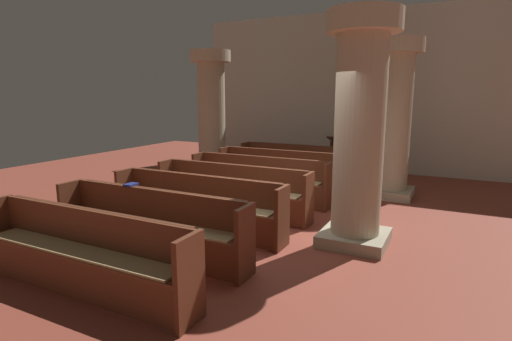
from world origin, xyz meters
name	(u,v)px	position (x,y,z in m)	size (l,w,h in m)	color
ground_plane	(277,231)	(0.00, 0.00, 0.00)	(19.20, 19.20, 0.00)	brown
back_wall	(364,92)	(0.00, 6.08, 2.25)	(10.00, 0.16, 4.50)	beige
pew_row_0	(297,162)	(-1.12, 3.81, 0.49)	(3.04, 0.47, 0.92)	brown
pew_row_1	(280,169)	(-1.12, 2.70, 0.49)	(3.04, 0.46, 0.92)	brown
pew_row_2	(259,178)	(-1.12, 1.59, 0.49)	(3.04, 0.47, 0.92)	brown
pew_row_3	(232,189)	(-1.12, 0.48, 0.49)	(3.04, 0.46, 0.92)	brown
pew_row_4	(197,203)	(-1.12, -0.63, 0.49)	(3.04, 0.46, 0.92)	brown
pew_row_5	(149,222)	(-1.12, -1.74, 0.49)	(3.04, 0.47, 0.92)	brown
pew_row_6	(81,250)	(-1.12, -2.84, 0.49)	(3.04, 0.46, 0.92)	brown
pillar_aisle_side	(393,117)	(1.25, 3.23, 1.73)	(1.06, 1.06, 3.32)	tan
pillar_far_side	(212,112)	(-3.45, 3.42, 1.73)	(1.06, 1.06, 3.32)	tan
pillar_aisle_rear	(359,128)	(1.25, 0.04, 1.73)	(1.03, 1.03, 3.32)	tan
lectern	(336,159)	(-0.44, 5.00, 0.45)	(0.48, 0.45, 1.08)	#411E13
hymn_book	(131,185)	(-1.60, -1.54, 0.93)	(0.14, 0.18, 0.03)	navy
kneeler_box_red	(352,198)	(0.71, 2.14, 0.14)	(0.35, 0.30, 0.28)	maroon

